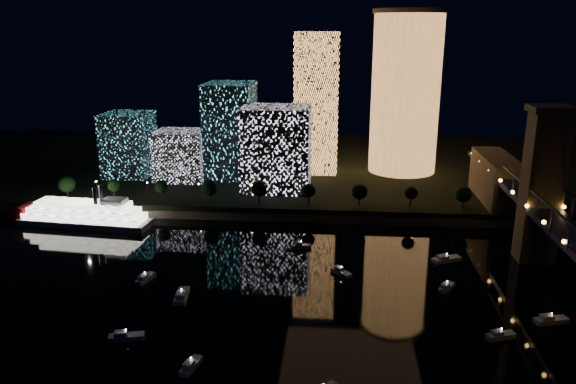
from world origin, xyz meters
name	(u,v)px	position (x,y,z in m)	size (l,w,h in m)	color
ground	(329,329)	(0.00, 0.00, 0.00)	(520.00, 520.00, 0.00)	black
far_bank	(335,167)	(0.00, 160.00, 2.50)	(420.00, 160.00, 5.00)	black
seawall	(333,217)	(0.00, 82.00, 1.50)	(420.00, 6.00, 3.00)	#6B5E4C
tower_cylindrical	(405,92)	(32.22, 146.06, 42.98)	(34.00, 34.00, 75.71)	#FFA251
tower_rectangular	(317,103)	(-9.55, 142.71, 37.84)	(20.64, 20.64, 65.69)	#FFA251
midrise_blocks	(218,142)	(-53.16, 121.56, 22.66)	(96.94, 47.63, 43.30)	silver
riverboat	(79,215)	(-96.61, 68.89, 4.21)	(55.22, 16.22, 16.40)	silver
motorboats	(318,306)	(-3.31, 10.39, 0.81)	(118.61, 88.16, 2.78)	silver
esplanade_trees	(254,189)	(-31.89, 88.00, 10.47)	(166.68, 6.97, 8.98)	black
street_lamps	(251,188)	(-34.00, 94.00, 9.02)	(132.70, 0.70, 5.65)	black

